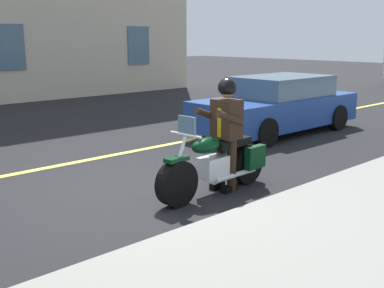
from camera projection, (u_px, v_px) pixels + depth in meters
The scene contains 5 objects.
ground_plane at pixel (130, 188), 7.51m from camera, with size 80.00×80.00×0.00m, color black.
lane_center_stripe at pixel (68, 164), 8.95m from camera, with size 60.00×0.16×0.01m, color #E5DB4C.
motorcycle_main at pixel (217, 164), 7.22m from camera, with size 2.22×0.65×1.26m.
rider_main at pixel (226, 124), 7.23m from camera, with size 0.64×0.57×1.74m.
car_dark at pixel (278, 105), 11.83m from camera, with size 4.60×1.92×1.40m.
Camera 1 is at (4.13, 5.95, 2.32)m, focal length 44.55 mm.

